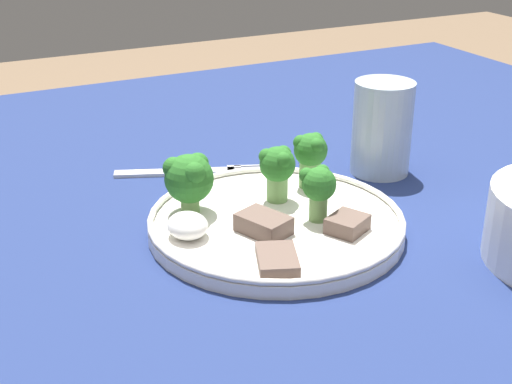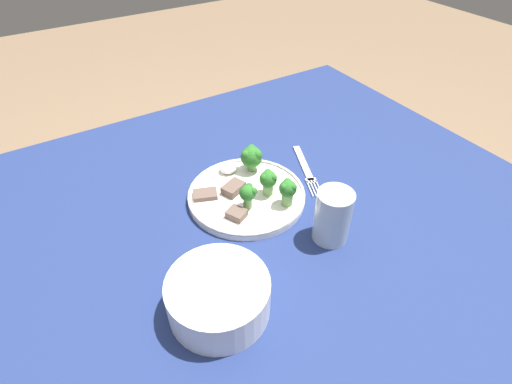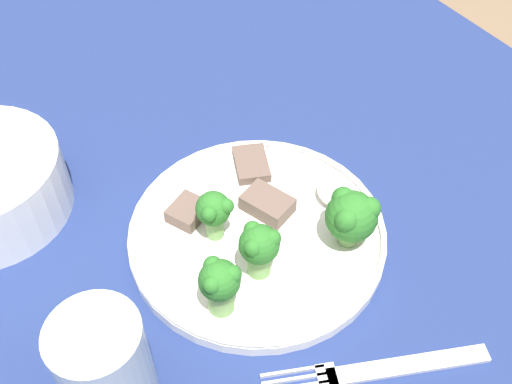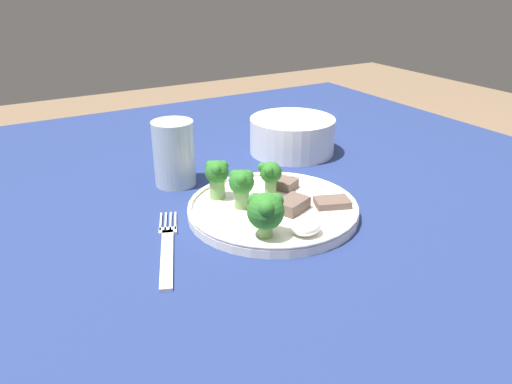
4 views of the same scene
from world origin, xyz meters
name	(u,v)px [view 4 (image 4 of 4)]	position (x,y,z in m)	size (l,w,h in m)	color
table	(246,233)	(0.00, 0.00, 0.66)	(1.22, 1.13, 0.75)	navy
dinner_plate	(273,209)	(-0.02, -0.11, 0.76)	(0.24, 0.24, 0.02)	white
fork	(167,247)	(-0.18, -0.13, 0.75)	(0.09, 0.18, 0.00)	silver
cream_bowl	(292,136)	(0.15, 0.09, 0.78)	(0.16, 0.16, 0.07)	white
drinking_glass	(174,157)	(-0.10, 0.06, 0.79)	(0.07, 0.07, 0.11)	#B2C1CC
broccoli_floret_near_rim_left	(241,184)	(-0.06, -0.09, 0.79)	(0.04, 0.04, 0.06)	#709E56
broccoli_floret_center_left	(268,174)	(0.00, -0.08, 0.79)	(0.03, 0.03, 0.05)	#709E56
broccoli_floret_back_left	(217,175)	(-0.07, -0.04, 0.80)	(0.04, 0.04, 0.06)	#709E56
broccoli_floret_front_left	(266,211)	(-0.07, -0.18, 0.79)	(0.05, 0.05, 0.06)	#709E56
meat_slice_front_slice	(332,202)	(0.06, -0.15, 0.76)	(0.06, 0.05, 0.01)	brown
meat_slice_middle_slice	(295,204)	(0.00, -0.13, 0.77)	(0.06, 0.05, 0.02)	brown
meat_slice_rear_slice	(284,184)	(0.03, -0.06, 0.77)	(0.04, 0.05, 0.01)	brown
sauce_dollop	(306,226)	(-0.02, -0.20, 0.77)	(0.04, 0.04, 0.02)	white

